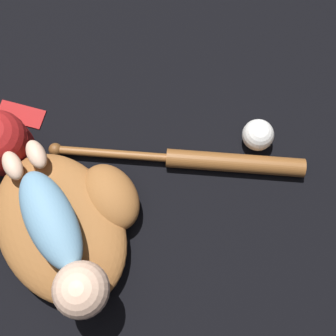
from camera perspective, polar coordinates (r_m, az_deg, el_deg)
The scene contains 6 objects.
ground_plane at distance 1.11m, azimuth -14.52°, elevation -9.80°, with size 6.00×6.00×0.00m, color black.
baseball_glove at distance 1.06m, azimuth -12.02°, elevation -6.45°, with size 0.43×0.39×0.09m.
baby_figure at distance 0.96m, azimuth -12.94°, elevation -8.91°, with size 0.40×0.19×0.11m.
baseball_bat at distance 1.10m, azimuth 5.20°, elevation 0.84°, with size 0.22×0.58×0.04m.
baseball at distance 1.12m, azimuth 10.91°, elevation 3.97°, with size 0.08×0.08×0.08m.
baseball_cap at distance 1.15m, azimuth -19.84°, elevation 3.12°, with size 0.20×0.18×0.14m.
Camera 1 is at (0.18, 0.24, 1.07)m, focal length 50.00 mm.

